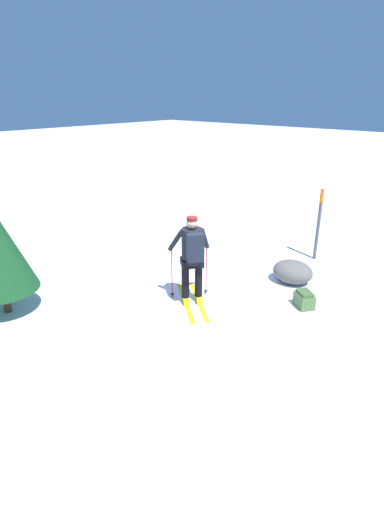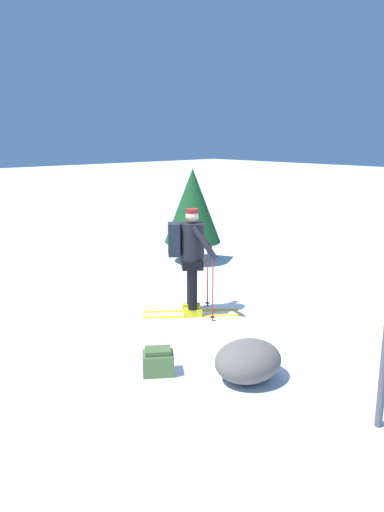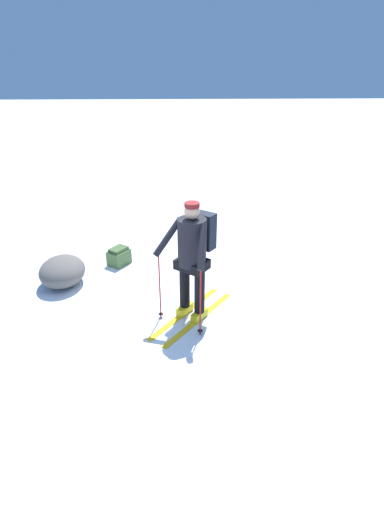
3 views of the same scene
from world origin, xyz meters
name	(u,v)px [view 2 (image 2 of 3)]	position (x,y,z in m)	size (l,w,h in m)	color
ground_plane	(213,323)	(0.00, 0.00, 0.00)	(80.00, 80.00, 0.00)	white
skier	(190,253)	(-0.01, -0.56, 1.05)	(1.53, 1.30, 1.76)	gold
dropped_backpack	(158,362)	(1.72, 0.75, 0.16)	(0.48, 0.46, 0.33)	#4C6B38
rock_boulder	(248,361)	(1.01, 1.60, 0.24)	(0.88, 0.75, 0.48)	#5B5651
pine_tree	(193,206)	(-2.44, -3.14, 1.32)	(1.30, 1.30, 2.17)	#4C331E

